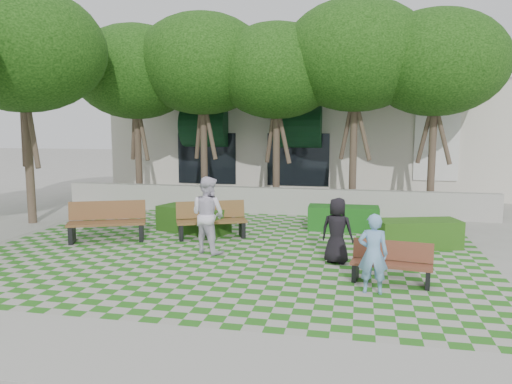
% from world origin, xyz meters
% --- Properties ---
extents(ground, '(90.00, 90.00, 0.00)m').
position_xyz_m(ground, '(0.00, 0.00, 0.00)').
color(ground, gray).
rests_on(ground, ground).
extents(lawn, '(12.00, 12.00, 0.00)m').
position_xyz_m(lawn, '(0.00, 1.00, 0.01)').
color(lawn, '#2B721E').
rests_on(lawn, ground).
extents(sidewalk_south, '(16.00, 2.00, 0.01)m').
position_xyz_m(sidewalk_south, '(0.00, -4.70, 0.01)').
color(sidewalk_south, '#9E9B93').
rests_on(sidewalk_south, ground).
extents(retaining_wall, '(15.00, 0.36, 0.90)m').
position_xyz_m(retaining_wall, '(0.00, 6.20, 0.45)').
color(retaining_wall, '#9E9B93').
rests_on(retaining_wall, ground).
extents(bench_east, '(1.60, 0.73, 0.81)m').
position_xyz_m(bench_east, '(3.70, -0.84, 0.39)').
color(bench_east, brown).
rests_on(bench_east, ground).
extents(bench_mid, '(1.98, 1.33, 0.99)m').
position_xyz_m(bench_mid, '(-0.89, 2.21, 0.48)').
color(bench_mid, brown).
rests_on(bench_mid, ground).
extents(bench_west, '(2.10, 1.37, 1.05)m').
position_xyz_m(bench_west, '(-3.50, 1.27, 0.51)').
color(bench_west, brown).
rests_on(bench_west, ground).
extents(hedge_east, '(2.18, 1.38, 0.71)m').
position_xyz_m(hedge_east, '(4.53, 2.19, 0.36)').
color(hedge_east, '#234E14').
rests_on(hedge_east, ground).
extents(hedge_midright, '(2.05, 0.86, 0.71)m').
position_xyz_m(hedge_midright, '(2.61, 3.93, 0.36)').
color(hedge_midright, '#155016').
rests_on(hedge_midright, ground).
extents(hedge_midleft, '(2.26, 1.47, 0.74)m').
position_xyz_m(hedge_midleft, '(-1.62, 2.79, 0.37)').
color(hedge_midleft, '#1D4512').
rests_on(hedge_midleft, ground).
extents(person_blue, '(0.55, 0.37, 1.50)m').
position_xyz_m(person_blue, '(3.32, -1.53, 0.75)').
color(person_blue, '#72A1D0').
rests_on(person_blue, ground).
extents(person_dark, '(0.81, 0.63, 1.48)m').
position_xyz_m(person_dark, '(2.58, 0.37, 0.74)').
color(person_dark, black).
rests_on(person_dark, ground).
extents(person_white, '(1.11, 1.01, 1.86)m').
position_xyz_m(person_white, '(-0.52, 0.68, 0.93)').
color(person_white, silver).
rests_on(person_white, ground).
extents(tree_row, '(17.70, 13.40, 7.41)m').
position_xyz_m(tree_row, '(-1.86, 5.95, 5.18)').
color(tree_row, '#47382B').
rests_on(tree_row, ground).
extents(building, '(18.00, 8.92, 5.15)m').
position_xyz_m(building, '(0.93, 14.08, 2.52)').
color(building, beige).
rests_on(building, ground).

